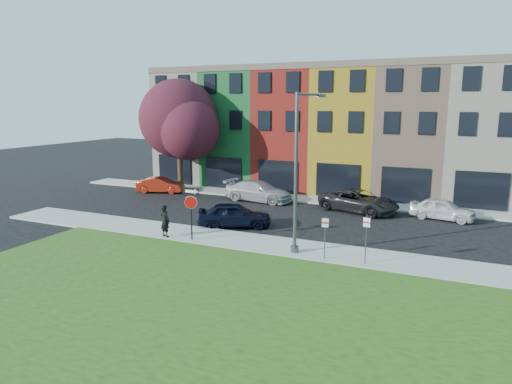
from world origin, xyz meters
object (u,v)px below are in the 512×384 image
at_px(stop_sign, 191,203).
at_px(street_lamp, 298,173).
at_px(man, 165,221).
at_px(sedan_near, 235,215).

distance_m(stop_sign, street_lamp, 6.17).
height_order(man, street_lamp, street_lamp).
height_order(stop_sign, man, stop_sign).
distance_m(stop_sign, man, 1.99).
relative_size(stop_sign, man, 1.59).
distance_m(stop_sign, sedan_near, 3.98).
relative_size(man, street_lamp, 0.23).
bearing_deg(man, sedan_near, -106.14).
distance_m(man, sedan_near, 4.46).
bearing_deg(man, street_lamp, -159.04).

